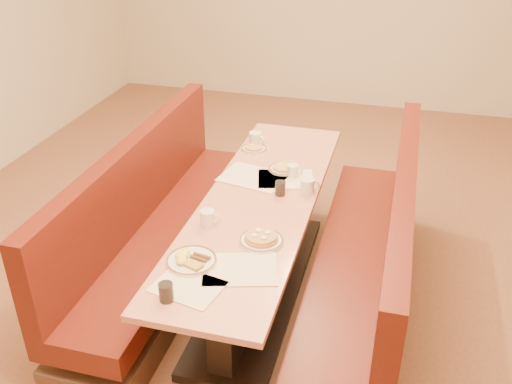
% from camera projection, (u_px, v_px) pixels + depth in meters
% --- Properties ---
extents(ground, '(8.00, 8.00, 0.00)m').
position_uv_depth(ground, '(259.00, 291.00, 4.05)').
color(ground, '#9E6647').
rests_on(ground, ground).
extents(room_envelope, '(6.04, 8.04, 2.82)m').
position_uv_depth(room_envelope, '(260.00, 12.00, 3.11)').
color(room_envelope, beige).
rests_on(room_envelope, ground).
extents(diner_table, '(0.70, 2.50, 0.75)m').
position_uv_depth(diner_table, '(259.00, 247.00, 3.86)').
color(diner_table, black).
rests_on(diner_table, ground).
extents(booth_left, '(0.55, 2.50, 1.05)m').
position_uv_depth(booth_left, '(160.00, 233.00, 4.04)').
color(booth_left, '#4C3326').
rests_on(booth_left, ground).
extents(booth_right, '(0.55, 2.50, 1.05)m').
position_uv_depth(booth_right, '(368.00, 266.00, 3.70)').
color(booth_right, '#4C3326').
rests_on(booth_right, ground).
extents(placemat_near_left, '(0.39, 0.32, 0.00)m').
position_uv_depth(placemat_near_left, '(188.00, 286.00, 2.90)').
color(placemat_near_left, '#FCF3C5').
rests_on(placemat_near_left, diner_table).
extents(placemat_near_right, '(0.46, 0.39, 0.00)m').
position_uv_depth(placemat_near_right, '(240.00, 269.00, 3.02)').
color(placemat_near_right, '#FCF3C5').
rests_on(placemat_near_right, diner_table).
extents(placemat_far_left, '(0.49, 0.40, 0.00)m').
position_uv_depth(placemat_far_left, '(253.00, 177.00, 3.95)').
color(placemat_far_left, '#FCF3C5').
rests_on(placemat_far_left, diner_table).
extents(placemat_far_right, '(0.44, 0.37, 0.00)m').
position_uv_depth(placemat_far_right, '(286.00, 179.00, 3.92)').
color(placemat_far_right, '#FCF3C5').
rests_on(placemat_far_right, diner_table).
extents(pancake_plate, '(0.26, 0.26, 0.06)m').
position_uv_depth(pancake_plate, '(261.00, 239.00, 3.25)').
color(pancake_plate, silver).
rests_on(pancake_plate, diner_table).
extents(eggs_plate, '(0.28, 0.28, 0.06)m').
position_uv_depth(eggs_plate, '(191.00, 260.00, 3.07)').
color(eggs_plate, silver).
rests_on(eggs_plate, diner_table).
extents(extra_plate_mid, '(0.21, 0.21, 0.04)m').
position_uv_depth(extra_plate_mid, '(283.00, 168.00, 4.04)').
color(extra_plate_mid, silver).
rests_on(extra_plate_mid, diner_table).
extents(extra_plate_far, '(0.20, 0.20, 0.04)m').
position_uv_depth(extra_plate_far, '(254.00, 148.00, 4.34)').
color(extra_plate_far, silver).
rests_on(extra_plate_far, diner_table).
extents(coffee_mug_a, '(0.13, 0.09, 0.10)m').
position_uv_depth(coffee_mug_a, '(308.00, 186.00, 3.74)').
color(coffee_mug_a, silver).
rests_on(coffee_mug_a, diner_table).
extents(coffee_mug_b, '(0.12, 0.09, 0.09)m').
position_uv_depth(coffee_mug_b, '(208.00, 217.00, 3.40)').
color(coffee_mug_b, silver).
rests_on(coffee_mug_b, diner_table).
extents(coffee_mug_c, '(0.11, 0.08, 0.08)m').
position_uv_depth(coffee_mug_c, '(293.00, 170.00, 3.94)').
color(coffee_mug_c, silver).
rests_on(coffee_mug_c, diner_table).
extents(coffee_mug_d, '(0.13, 0.10, 0.10)m').
position_uv_depth(coffee_mug_d, '(256.00, 139.00, 4.40)').
color(coffee_mug_d, silver).
rests_on(coffee_mug_d, diner_table).
extents(soda_tumbler_near, '(0.07, 0.07, 0.10)m').
position_uv_depth(soda_tumbler_near, '(166.00, 292.00, 2.78)').
color(soda_tumbler_near, black).
rests_on(soda_tumbler_near, diner_table).
extents(soda_tumbler_mid, '(0.07, 0.07, 0.09)m').
position_uv_depth(soda_tumbler_mid, '(280.00, 188.00, 3.72)').
color(soda_tumbler_mid, black).
rests_on(soda_tumbler_mid, diner_table).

